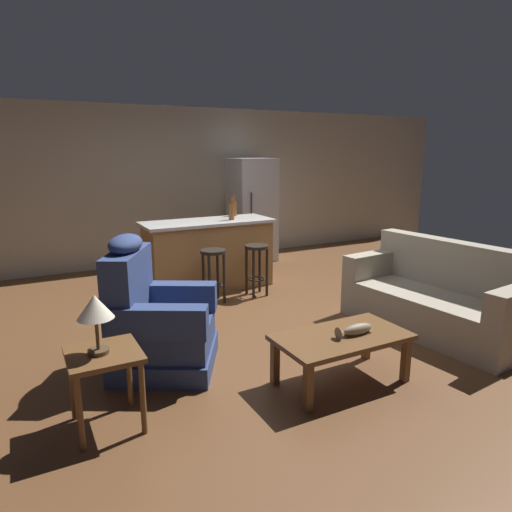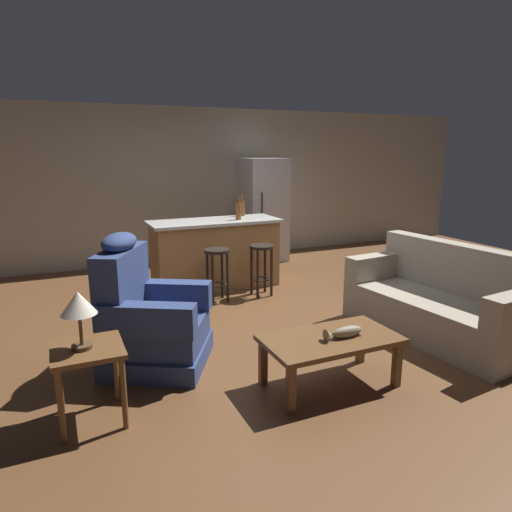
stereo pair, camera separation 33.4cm
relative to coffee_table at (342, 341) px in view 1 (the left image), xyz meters
name	(u,v)px [view 1 (the left image)]	position (x,y,z in m)	size (l,w,h in m)	color
ground_plane	(254,317)	(0.07, 1.69, -0.36)	(12.00, 12.00, 0.00)	brown
back_wall	(167,186)	(0.07, 4.81, 0.94)	(12.00, 0.05, 2.60)	#A89E89
coffee_table	(342,341)	(0.00, 0.00, 0.00)	(1.10, 0.60, 0.42)	brown
fish_figurine	(355,330)	(0.09, -0.05, 0.10)	(0.34, 0.10, 0.10)	#4C3823
couch	(438,299)	(1.63, 0.43, -0.02)	(1.03, 1.98, 0.94)	#9E937F
recliner_near_lamp	(155,322)	(-1.27, 0.99, 0.06)	(1.14, 1.14, 1.20)	navy
end_table	(104,365)	(-1.82, 0.26, 0.10)	(0.48, 0.48, 0.56)	brown
table_lamp	(95,310)	(-1.86, 0.26, 0.50)	(0.24, 0.24, 0.41)	#4C3823
kitchen_island	(209,254)	(0.07, 3.04, 0.11)	(1.80, 0.70, 0.95)	#9E7042
bar_stool_left	(213,266)	(-0.12, 2.41, 0.11)	(0.32, 0.32, 0.68)	black
bar_stool_right	(257,261)	(0.50, 2.41, 0.11)	(0.32, 0.32, 0.68)	black
refrigerator	(252,210)	(1.39, 4.24, 0.52)	(0.70, 0.69, 1.76)	#B7B7BC
bottle_tall_green	(234,208)	(0.59, 3.29, 0.70)	(0.08, 0.08, 0.31)	brown
bottle_short_amber	(232,211)	(0.40, 2.96, 0.71)	(0.08, 0.08, 0.32)	brown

